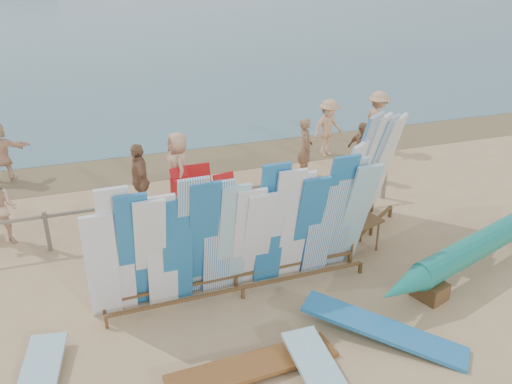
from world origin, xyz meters
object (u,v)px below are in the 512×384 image
object	(u,v)px
beach_chair_right	(228,199)
stroller	(185,195)
vendor_table	(357,235)
beachgoer_extra_0	(378,121)
beachgoer_7	(305,148)
beachgoer_6	(179,168)
beachgoer_9	(328,128)
beachgoer_4	(140,180)
main_surfboard_rack	(239,237)
outrigger_canoe	(485,243)
side_surfboard_rack	(366,178)
flat_board_c	(254,372)
beachgoer_10	(361,151)
beach_chair_left	(202,192)
flat_board_d	(382,339)

from	to	relation	value
beach_chair_right	stroller	distance (m)	1.04
vendor_table	beachgoer_extra_0	bearing A→B (deg)	39.83
beachgoer_7	beachgoer_6	size ratio (longest dim) A/B	0.92
beachgoer_9	beachgoer_4	distance (m)	6.27
main_surfboard_rack	beachgoer_6	bearing A→B (deg)	92.22
outrigger_canoe	beachgoer_extra_0	distance (m)	6.76
side_surfboard_rack	beach_chair_right	size ratio (longest dim) A/B	3.45
stroller	beachgoer_7	bearing A→B (deg)	0.67
beach_chair_right	beachgoer_6	size ratio (longest dim) A/B	0.47
flat_board_c	beachgoer_10	xyz separation A→B (m)	(5.06, 6.05, 0.81)
flat_board_c	beachgoer_9	size ratio (longest dim) A/B	1.55
vendor_table	beachgoer_6	bearing A→B (deg)	113.43
stroller	beachgoer_7	world-z (taller)	beachgoer_7
main_surfboard_rack	outrigger_canoe	bearing A→B (deg)	-10.13
outrigger_canoe	beachgoer_7	size ratio (longest dim) A/B	3.58
beachgoer_10	beach_chair_right	bearing A→B (deg)	-99.00
side_surfboard_rack	beachgoer_6	world-z (taller)	side_surfboard_rack
beachgoer_9	vendor_table	bearing A→B (deg)	-125.14
beach_chair_left	main_surfboard_rack	bearing A→B (deg)	-94.88
beachgoer_7	beachgoer_4	distance (m)	4.69
vendor_table	beach_chair_right	bearing A→B (deg)	109.21
outrigger_canoe	flat_board_d	size ratio (longest dim) A/B	2.20
beach_chair_right	stroller	xyz separation A→B (m)	(-1.00, 0.23, 0.16)
beach_chair_left	flat_board_c	bearing A→B (deg)	-97.63
main_surfboard_rack	flat_board_d	distance (m)	2.96
beachgoer_extra_0	beachgoer_10	xyz separation A→B (m)	(-1.56, -1.84, -0.13)
beach_chair_left	beach_chair_right	bearing A→B (deg)	-48.34
beachgoer_7	beachgoer_10	bearing A→B (deg)	-103.09
side_surfboard_rack	beach_chair_right	xyz separation A→B (m)	(-2.49, 2.09, -1.07)
flat_board_d	beachgoer_7	world-z (taller)	beachgoer_7
beachgoer_extra_0	beachgoer_7	size ratio (longest dim) A/B	1.13
beach_chair_left	beachgoer_7	distance (m)	3.23
beachgoer_extra_0	beachgoer_7	bearing A→B (deg)	113.93
beachgoer_9	beach_chair_right	bearing A→B (deg)	-162.53
side_surfboard_rack	beachgoer_10	distance (m)	3.10
outrigger_canoe	beach_chair_left	distance (m)	6.57
side_surfboard_rack	outrigger_canoe	distance (m)	2.69
side_surfboard_rack	beachgoer_extra_0	bearing A→B (deg)	20.84
main_surfboard_rack	beachgoer_10	xyz separation A→B (m)	(4.66, 4.02, -0.37)
flat_board_c	beachgoer_9	bearing A→B (deg)	-38.93
beach_chair_right	beachgoer_extra_0	world-z (taller)	beachgoer_extra_0
vendor_table	beach_chair_right	distance (m)	3.42
vendor_table	beachgoer_7	bearing A→B (deg)	65.42
flat_board_c	beachgoer_10	world-z (taller)	beachgoer_10
vendor_table	beachgoer_4	xyz separation A→B (m)	(-4.02, 3.11, 0.51)
main_surfboard_rack	flat_board_d	xyz separation A→B (m)	(1.83, -2.02, -1.18)
beachgoer_9	beachgoer_6	size ratio (longest dim) A/B	0.97
stroller	beachgoer_6	size ratio (longest dim) A/B	0.57
beachgoer_6	outrigger_canoe	bearing A→B (deg)	44.67
vendor_table	beachgoer_4	size ratio (longest dim) A/B	0.66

